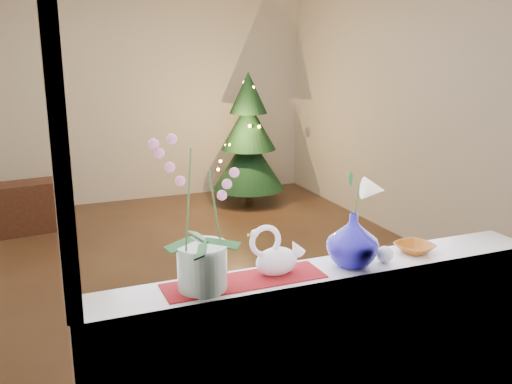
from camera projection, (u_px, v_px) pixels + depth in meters
ground at (187, 270)px, 4.91m from camera, size 5.00×5.00×0.00m
wall_back at (127, 90)px, 6.80m from camera, size 4.50×0.10×2.70m
wall_front at (342, 182)px, 2.33m from camera, size 4.50×0.10×2.70m
wall_right at (413, 103)px, 5.39m from camera, size 0.10×5.00×2.70m
window_apron at (330, 374)px, 2.60m from camera, size 2.20×0.08×0.88m
windowsill at (323, 273)px, 2.56m from camera, size 2.20×0.26×0.04m
window_frame at (342, 95)px, 2.27m from camera, size 2.22×0.06×1.60m
runner at (245, 281)px, 2.41m from camera, size 0.70×0.20×0.01m
orchid_pot at (201, 214)px, 2.26m from camera, size 0.24×0.24×0.65m
swan at (277, 251)px, 2.46m from camera, size 0.28×0.19×0.22m
blue_vase at (353, 236)px, 2.56m from camera, size 0.31×0.31×0.28m
lily at (355, 183)px, 2.50m from camera, size 0.16×0.09×0.21m
paperweight at (385, 254)px, 2.61m from camera, size 0.10×0.10×0.08m
amber_dish at (415, 249)px, 2.75m from camera, size 0.18×0.18×0.04m
xmas_tree at (248, 139)px, 6.81m from camera, size 0.90×0.90×1.58m
side_table at (32, 207)px, 5.89m from camera, size 0.73×0.43×0.52m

